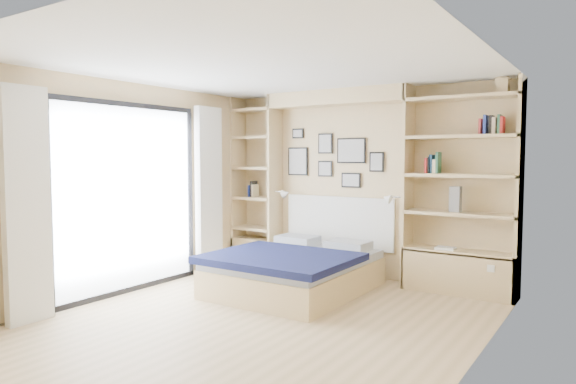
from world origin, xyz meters
The scene contains 8 objects.
ground centered at (0.00, 0.00, 0.00)m, with size 4.50×4.50×0.00m, color tan.
room_shell centered at (-0.39, 1.52, 1.08)m, with size 4.50×4.50×4.50m.
bed centered at (-0.34, 1.13, 0.27)m, with size 1.62×2.11×1.07m.
photo_gallery centered at (-0.45, 2.22, 1.60)m, with size 1.48×0.02×0.82m.
reading_lamps centered at (-0.30, 2.00, 1.10)m, with size 1.92×0.12×0.15m.
shelf_decor centered at (1.12, 2.07, 1.69)m, with size 3.61×0.23×2.03m.
deck centered at (-3.60, 0.00, 0.00)m, with size 3.20×4.00×0.05m, color brown.
deck_chair centered at (-3.81, 0.99, 0.42)m, with size 0.64×0.93×0.87m.
Camera 1 is at (2.94, -4.03, 1.62)m, focal length 32.00 mm.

